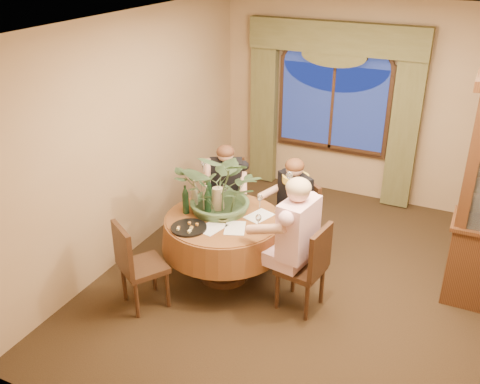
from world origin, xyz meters
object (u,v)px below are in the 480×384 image
at_px(olive_bowl, 223,219).
at_px(wine_bottle_0, 209,191).
at_px(chair_back, 228,199).
at_px(person_pink, 297,245).
at_px(centerpiece_plant, 224,157).
at_px(wine_bottle_2, 185,199).
at_px(chair_back_right, 293,223).
at_px(chair_front_left, 144,265).
at_px(stoneware_vase, 218,200).
at_px(person_scarf, 294,209).
at_px(person_back, 226,192).
at_px(wine_bottle_3, 195,194).
at_px(wine_bottle_1, 206,199).
at_px(wine_bottle_4, 208,202).
at_px(chair_right, 301,266).
at_px(dining_table, 224,247).

distance_m(olive_bowl, wine_bottle_0, 0.45).
bearing_deg(chair_back, person_pink, 117.05).
relative_size(centerpiece_plant, wine_bottle_2, 3.39).
height_order(chair_back_right, person_pink, person_pink).
height_order(chair_front_left, olive_bowl, chair_front_left).
xyz_separation_m(person_pink, centerpiece_plant, (-0.97, 0.31, 0.66)).
xyz_separation_m(stoneware_vase, wine_bottle_2, (-0.30, -0.18, 0.02)).
xyz_separation_m(chair_back, wine_bottle_0, (0.11, -0.69, 0.44)).
bearing_deg(person_scarf, chair_back, 26.55).
bearing_deg(chair_back, wine_bottle_0, 74.89).
distance_m(chair_back, wine_bottle_2, 1.08).
distance_m(person_pink, person_back, 1.59).
height_order(person_pink, wine_bottle_3, person_pink).
bearing_deg(wine_bottle_1, person_back, 101.12).
bearing_deg(person_scarf, wine_bottle_4, 82.85).
relative_size(chair_back, chair_front_left, 1.00).
relative_size(person_back, olive_bowl, 8.00).
bearing_deg(wine_bottle_4, wine_bottle_1, 133.98).
bearing_deg(wine_bottle_2, wine_bottle_3, 82.00).
relative_size(stoneware_vase, wine_bottle_0, 0.87).
xyz_separation_m(chair_back, olive_bowl, (0.43, -0.97, 0.29)).
bearing_deg(chair_back_right, chair_front_left, 93.60).
xyz_separation_m(wine_bottle_2, wine_bottle_3, (0.02, 0.16, 0.00)).
distance_m(person_back, wine_bottle_0, 0.64).
bearing_deg(olive_bowl, centerpiece_plant, 112.50).
bearing_deg(wine_bottle_1, chair_right, -8.04).
relative_size(person_back, wine_bottle_4, 3.83).
relative_size(chair_back_right, wine_bottle_3, 2.91).
distance_m(olive_bowl, wine_bottle_3, 0.47).
bearing_deg(olive_bowl, wine_bottle_0, 138.61).
bearing_deg(wine_bottle_3, chair_back, 90.46).
bearing_deg(olive_bowl, person_pink, -5.59).
xyz_separation_m(chair_right, person_pink, (-0.05, -0.01, 0.25)).
bearing_deg(wine_bottle_1, olive_bowl, -19.54).
relative_size(chair_back, centerpiece_plant, 0.86).
bearing_deg(stoneware_vase, olive_bowl, -49.05).
xyz_separation_m(person_scarf, olive_bowl, (-0.52, -0.79, 0.14)).
height_order(person_back, wine_bottle_0, person_back).
bearing_deg(wine_bottle_3, chair_back_right, 32.23).
bearing_deg(centerpiece_plant, chair_back, 114.37).
relative_size(chair_front_left, olive_bowl, 6.09).
xyz_separation_m(person_pink, wine_bottle_2, (-1.33, 0.07, 0.19)).
distance_m(chair_back_right, centerpiece_plant, 1.22).
height_order(wine_bottle_0, wine_bottle_1, same).
height_order(stoneware_vase, wine_bottle_1, wine_bottle_1).
relative_size(dining_table, chair_back, 1.42).
xyz_separation_m(chair_right, olive_bowl, (-0.93, 0.08, 0.29)).
height_order(chair_back, wine_bottle_0, wine_bottle_0).
bearing_deg(stoneware_vase, wine_bottle_4, -115.09).
xyz_separation_m(person_scarf, wine_bottle_2, (-0.97, -0.80, 0.28)).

